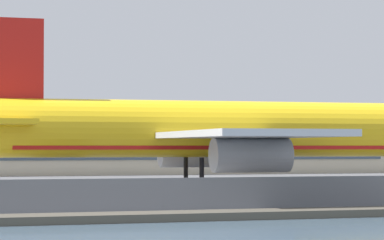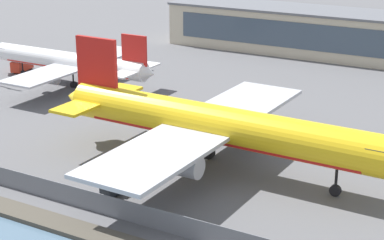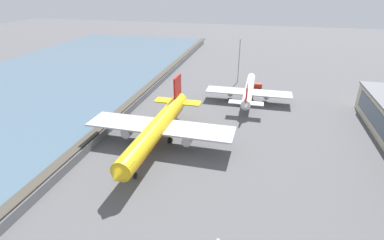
{
  "view_description": "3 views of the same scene",
  "coord_description": "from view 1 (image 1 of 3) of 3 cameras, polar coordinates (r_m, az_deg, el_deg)",
  "views": [
    {
      "loc": [
        -15.17,
        -73.87,
        4.52
      ],
      "look_at": [
        6.9,
        0.35,
        6.74
      ],
      "focal_mm": 85.0,
      "sensor_mm": 36.0,
      "label": 1
    },
    {
      "loc": [
        44.93,
        -66.1,
        32.7
      ],
      "look_at": [
        4.19,
        5.36,
        4.44
      ],
      "focal_mm": 60.0,
      "sensor_mm": 36.0,
      "label": 2
    },
    {
      "loc": [
        80.0,
        28.16,
        43.14
      ],
      "look_at": [
        2.64,
        9.49,
        5.72
      ],
      "focal_mm": 28.0,
      "sensor_mm": 36.0,
      "label": 3
    }
  ],
  "objects": [
    {
      "name": "ground_plane",
      "position": [
        75.54,
        -4.96,
        -5.07
      ],
      "size": [
        500.0,
        500.0,
        0.0
      ],
      "primitive_type": "plane",
      "color": "#565659"
    },
    {
      "name": "shoreline_seawall",
      "position": [
        55.64,
        -0.69,
        -6.04
      ],
      "size": [
        320.0,
        3.0,
        0.5
      ],
      "color": "#474238",
      "rests_on": "ground"
    },
    {
      "name": "perimeter_fence",
      "position": [
        59.91,
        -1.87,
        -4.81
      ],
      "size": [
        280.0,
        0.1,
        2.42
      ],
      "color": "slate",
      "rests_on": "ground"
    },
    {
      "name": "cargo_jet_yellow",
      "position": [
        79.37,
        1.76,
        -0.72
      ],
      "size": [
        49.88,
        42.34,
        15.19
      ],
      "color": "yellow",
      "rests_on": "ground"
    },
    {
      "name": "baggage_tug",
      "position": [
        65.34,
        -0.21,
        -4.9
      ],
      "size": [
        2.04,
        3.4,
        1.8
      ],
      "color": "#1E2328",
      "rests_on": "ground"
    },
    {
      "name": "terminal_building",
      "position": [
        146.85,
        -5.2,
        -1.46
      ],
      "size": [
        97.84,
        14.82,
        9.92
      ],
      "color": "#BCB299",
      "rests_on": "ground"
    }
  ]
}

